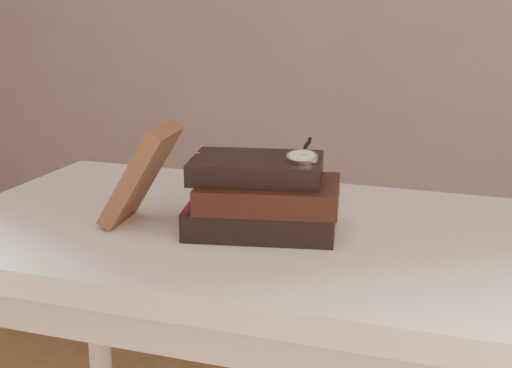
% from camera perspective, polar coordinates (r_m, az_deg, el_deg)
% --- Properties ---
extents(table, '(1.00, 0.60, 0.75)m').
position_cam_1_polar(table, '(1.27, -0.56, -7.00)').
color(table, silver).
rests_on(table, ground).
extents(book_stack, '(0.26, 0.20, 0.12)m').
position_cam_1_polar(book_stack, '(1.19, 0.52, -1.01)').
color(book_stack, black).
rests_on(book_stack, table).
extents(journal, '(0.12, 0.12, 0.17)m').
position_cam_1_polar(journal, '(1.23, -8.64, 0.71)').
color(journal, '#492B1C').
rests_on(journal, table).
extents(pocket_watch, '(0.06, 0.15, 0.02)m').
position_cam_1_polar(pocket_watch, '(1.16, 3.50, 2.07)').
color(pocket_watch, silver).
rests_on(pocket_watch, book_stack).
extents(eyeglasses, '(0.12, 0.13, 0.05)m').
position_cam_1_polar(eyeglasses, '(1.27, -2.77, 0.61)').
color(eyeglasses, silver).
rests_on(eyeglasses, book_stack).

